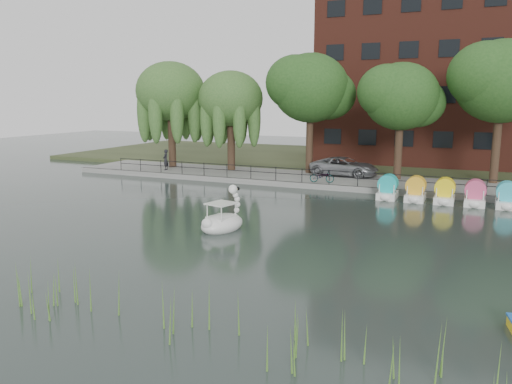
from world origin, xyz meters
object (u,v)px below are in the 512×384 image
Objects in this scene: pedestrian at (166,158)px; bicycle at (322,175)px; minivan at (344,165)px; swan_boat at (223,220)px.

bicycle is at bearing 73.86° from pedestrian.
bicycle is at bearing 174.31° from minivan.
swan_boat reaches higher than minivan.
minivan is 2.13× the size of swan_boat.
swan_boat is (-1.78, -16.87, -0.76)m from minivan.
minivan is 3.83m from bicycle.
swan_boat is (12.67, -14.00, -0.93)m from pedestrian.
swan_boat is at bearing 165.05° from bicycle.
minivan is at bearing 97.85° from swan_boat.
pedestrian is at bearing 105.79° from minivan.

